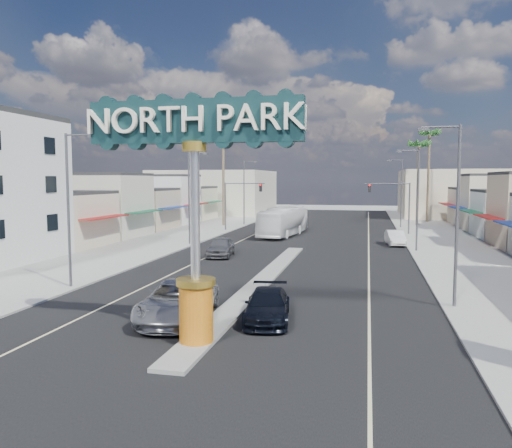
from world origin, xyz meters
The scene contains 25 objects.
ground centered at (0.00, 30.00, 0.00)m, with size 160.00×160.00×0.00m, color gray.
road centered at (0.00, 30.00, 0.01)m, with size 20.00×120.00×0.01m, color black.
median_island centered at (0.00, 14.00, 0.08)m, with size 1.30×30.00×0.16m, color gray.
sidewalk_left centered at (-14.00, 30.00, 0.06)m, with size 8.00×120.00×0.12m, color gray.
sidewalk_right centered at (14.00, 30.00, 0.06)m, with size 8.00×120.00×0.12m, color gray.
storefront_row_left centered at (-24.00, 43.00, 3.00)m, with size 12.00×42.00×6.00m, color beige.
backdrop_far_left centered at (-22.00, 75.00, 4.00)m, with size 20.00×20.00×8.00m, color #B7B29E.
backdrop_far_right centered at (22.00, 75.00, 4.00)m, with size 20.00×20.00×8.00m, color beige.
gateway_sign centered at (0.00, 1.98, 5.93)m, with size 8.20×1.50×9.15m.
traffic_signal_left centered at (-9.18, 43.99, 4.27)m, with size 5.09×0.45×6.00m.
traffic_signal_right centered at (9.18, 43.99, 4.27)m, with size 5.09×0.45×6.00m.
streetlight_l_near centered at (-10.43, 10.00, 5.07)m, with size 2.03×0.22×9.00m.
streetlight_l_mid centered at (-10.43, 30.00, 5.07)m, with size 2.03×0.22×9.00m.
streetlight_l_far centered at (-10.43, 52.00, 5.07)m, with size 2.03×0.22×9.00m.
streetlight_r_near centered at (10.43, 10.00, 5.07)m, with size 2.03×0.22×9.00m.
streetlight_r_mid centered at (10.43, 30.00, 5.07)m, with size 2.03×0.22×9.00m.
streetlight_r_far centered at (10.43, 52.00, 5.07)m, with size 2.03×0.22×9.00m.
palm_left_far centered at (-13.00, 50.00, 11.50)m, with size 2.60×2.60×13.10m.
palm_right_mid centered at (13.00, 56.00, 10.60)m, with size 2.60×2.60×12.10m.
palm_right_far centered at (15.00, 62.00, 12.39)m, with size 2.60×2.60×14.10m.
suv_left centered at (-2.00, 5.19, 0.88)m, with size 2.92×6.33×1.76m, color #AAAAAE.
suv_right centered at (2.00, 5.90, 0.70)m, with size 1.96×4.81×1.40m, color black.
car_parked_left centered at (-5.50, 23.60, 0.82)m, with size 1.92×4.78×1.63m, color #5D5C61.
car_parked_right centered at (9.00, 34.15, 0.73)m, with size 1.54×4.42×1.46m, color silver.
city_bus centered at (-2.94, 39.86, 1.61)m, with size 2.71×11.56×3.22m, color white.
Camera 1 is at (6.33, -15.74, 6.36)m, focal length 35.00 mm.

